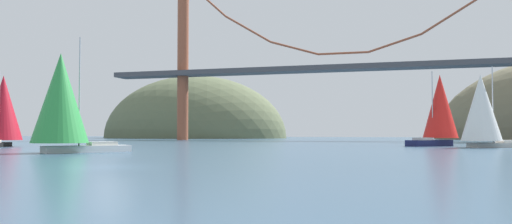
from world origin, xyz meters
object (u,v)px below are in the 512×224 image
sailboat_crimson_sail (3,109)px  sailboat_green_sail (62,100)px  sailboat_white_mainsail (482,109)px  sailboat_red_spinnaker (439,109)px

sailboat_crimson_sail → sailboat_green_sail: sailboat_green_sail is taller
sailboat_crimson_sail → sailboat_green_sail: bearing=-36.5°
sailboat_green_sail → sailboat_white_mainsail: size_ratio=1.08×
sailboat_red_spinnaker → sailboat_white_mainsail: (4.83, -7.72, -0.47)m
sailboat_green_sail → sailboat_white_mainsail: bearing=36.8°
sailboat_green_sail → sailboat_red_spinnaker: 51.41m
sailboat_crimson_sail → sailboat_white_mainsail: sailboat_white_mainsail is taller
sailboat_crimson_sail → sailboat_red_spinnaker: size_ratio=0.96×
sailboat_green_sail → sailboat_white_mainsail: 49.85m
sailboat_crimson_sail → sailboat_white_mainsail: bearing=12.3°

